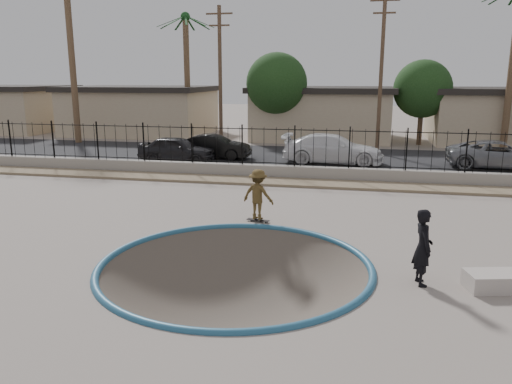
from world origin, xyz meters
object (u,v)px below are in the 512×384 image
Objects in this scene: videographer at (423,247)px; car_c at (333,149)px; skateboard at (258,220)px; car_d at (499,155)px; skater at (258,197)px; car_a at (177,149)px; car_b at (214,147)px; concrete_ledge at (502,281)px.

videographer reaches higher than car_c.
car_d is (10.25, 12.00, 0.70)m from skateboard.
car_a is at bearing -41.63° from skater.
videographer is 18.54m from car_a.
car_b is (1.66, 1.60, -0.03)m from car_a.
videographer is at bearing -149.51° from car_b.
car_d is (5.54, 16.20, -0.14)m from videographer.
car_d reaches higher than skateboard.
concrete_ledge is 0.38× the size of car_a.
skater is 1.04× the size of concrete_ledge.
videographer is 0.35× the size of car_d.
skater reaches higher than car_c.
skater is at bearing -146.53° from car_a.
concrete_ledge is at bearing -137.17° from car_a.
videographer is 17.12m from car_d.
skateboard is 11.97m from car_c.
car_d is at bearing 76.86° from concrete_ledge.
car_a is at bearing 133.33° from car_b.
car_c is 8.50m from car_d.
videographer is at bearing -29.44° from skateboard.
skater is 11.94m from car_c.
skateboard is 0.19× the size of car_a.
concrete_ledge is at bearing -162.05° from car_c.
car_d reaches higher than concrete_ledge.
car_c is 1.06× the size of car_d.
videographer is at bearing -168.09° from car_c.
car_a is 0.78× the size of car_c.
skater is 0.39× the size of car_a.
concrete_ledge is at bearing -145.05° from car_b.
car_a is at bearing 132.25° from concrete_ledge.
skater is at bearing 173.01° from car_c.
car_c is at bearing -0.87° from videographer.
car_a is 1.01× the size of car_b.
skateboard is at bearing 140.56° from car_d.
car_c is (8.48, 1.41, 0.07)m from car_a.
videographer is 0.43× the size of car_b.
videographer is 0.33× the size of car_c.
skateboard is 12.41m from car_a.
videographer reaches higher than car_a.
car_b is 6.82m from car_c.
car_a is 2.31m from car_b.
skater is at bearing 36.96° from videographer.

